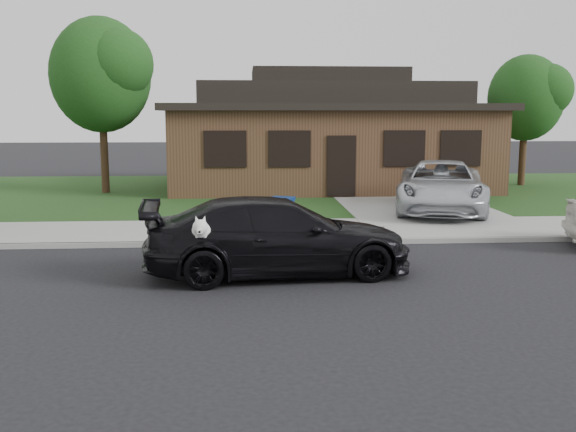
{
  "coord_description": "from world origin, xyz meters",
  "views": [
    {
      "loc": [
        0.67,
        -11.05,
        3.0
      ],
      "look_at": [
        1.47,
        0.88,
        1.1
      ],
      "focal_mm": 40.0,
      "sensor_mm": 36.0,
      "label": 1
    }
  ],
  "objects": [
    {
      "name": "ground",
      "position": [
        0.0,
        0.0,
        0.0
      ],
      "size": [
        120.0,
        120.0,
        0.0
      ],
      "primitive_type": "plane",
      "color": "black",
      "rests_on": "ground"
    },
    {
      "name": "recycling_bin",
      "position": [
        1.54,
        4.24,
        0.58
      ],
      "size": [
        0.7,
        0.7,
        0.9
      ],
      "rotation": [
        0.0,
        0.0,
        -0.37
      ],
      "color": "navy",
      "rests_on": "sidewalk"
    },
    {
      "name": "minivan",
      "position": [
        6.5,
        7.59,
        0.89
      ],
      "size": [
        3.88,
        5.86,
        1.49
      ],
      "primitive_type": "imported",
      "rotation": [
        0.0,
        0.0,
        -0.28
      ],
      "color": "silver",
      "rests_on": "driveway"
    },
    {
      "name": "tree_1",
      "position": [
        12.14,
        14.4,
        3.71
      ],
      "size": [
        3.15,
        3.0,
        5.25
      ],
      "color": "#332114",
      "rests_on": "ground"
    },
    {
      "name": "tree_0",
      "position": [
        -4.34,
        12.88,
        4.48
      ],
      "size": [
        3.78,
        3.6,
        6.34
      ],
      "color": "#332114",
      "rests_on": "ground"
    },
    {
      "name": "curb",
      "position": [
        0.0,
        3.5,
        0.06
      ],
      "size": [
        60.0,
        0.12,
        0.12
      ],
      "primitive_type": "cube",
      "color": "gray",
      "rests_on": "ground"
    },
    {
      "name": "house",
      "position": [
        4.0,
        15.0,
        2.13
      ],
      "size": [
        12.6,
        8.6,
        4.65
      ],
      "color": "#422B1C",
      "rests_on": "ground"
    },
    {
      "name": "driveway",
      "position": [
        6.0,
        10.0,
        0.07
      ],
      "size": [
        4.5,
        13.0,
        0.14
      ],
      "primitive_type": "cube",
      "color": "gray",
      "rests_on": "ground"
    },
    {
      "name": "lawn",
      "position": [
        0.0,
        13.0,
        0.07
      ],
      "size": [
        60.0,
        13.0,
        0.13
      ],
      "primitive_type": "cube",
      "color": "#193814",
      "rests_on": "ground"
    },
    {
      "name": "sidewalk",
      "position": [
        0.0,
        5.0,
        0.06
      ],
      "size": [
        60.0,
        3.0,
        0.12
      ],
      "primitive_type": "cube",
      "color": "gray",
      "rests_on": "ground"
    },
    {
      "name": "sedan",
      "position": [
        1.26,
        0.78,
        0.73
      ],
      "size": [
        5.21,
        2.58,
        1.46
      ],
      "rotation": [
        0.0,
        0.0,
        1.68
      ],
      "color": "black",
      "rests_on": "ground"
    }
  ]
}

